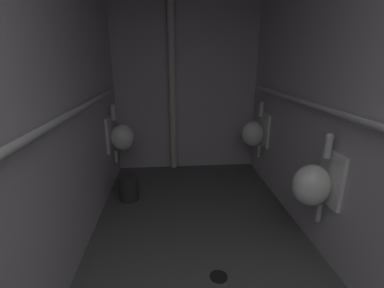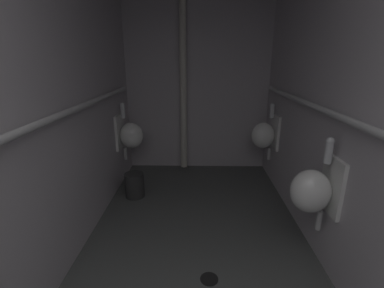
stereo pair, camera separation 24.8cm
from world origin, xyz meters
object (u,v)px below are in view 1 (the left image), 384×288
object	(u,v)px
standpipe_back_wall	(172,85)
urinal_right_mid	(314,184)
urinal_left_mid	(121,137)
waste_bin	(129,188)
floor_drain	(219,276)
urinal_right_far	(255,133)

from	to	relation	value
standpipe_back_wall	urinal_right_mid	bearing A→B (deg)	-61.79
urinal_left_mid	urinal_right_mid	bearing A→B (deg)	-40.66
urinal_right_mid	waste_bin	bearing A→B (deg)	146.03
urinal_left_mid	urinal_right_mid	distance (m)	2.30
urinal_left_mid	standpipe_back_wall	world-z (taller)	standpipe_back_wall
urinal_left_mid	floor_drain	world-z (taller)	urinal_left_mid
urinal_left_mid	floor_drain	distance (m)	2.06
urinal_right_far	standpipe_back_wall	distance (m)	1.31
urinal_right_far	waste_bin	size ratio (longest dim) A/B	2.55
standpipe_back_wall	floor_drain	distance (m)	2.54
urinal_right_far	urinal_left_mid	bearing A→B (deg)	-178.81
floor_drain	waste_bin	xyz separation A→B (m)	(-0.85, 1.29, 0.14)
urinal_left_mid	waste_bin	world-z (taller)	urinal_left_mid
urinal_right_mid	urinal_right_far	distance (m)	1.53
floor_drain	urinal_left_mid	bearing A→B (deg)	119.76
waste_bin	urinal_left_mid	bearing A→B (deg)	106.17
standpipe_back_wall	urinal_left_mid	bearing A→B (deg)	-143.21
urinal_left_mid	standpipe_back_wall	distance (m)	1.02
urinal_left_mid	standpipe_back_wall	xyz separation A→B (m)	(0.67, 0.50, 0.59)
urinal_right_mid	standpipe_back_wall	xyz separation A→B (m)	(-1.07, 2.00, 0.59)
urinal_right_far	floor_drain	xyz separation A→B (m)	(-0.78, -1.73, -0.66)
urinal_right_far	floor_drain	bearing A→B (deg)	-114.28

